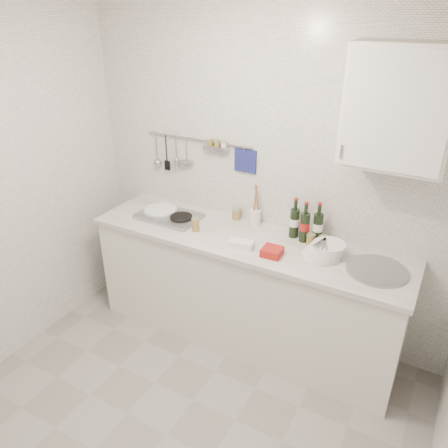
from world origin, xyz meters
name	(u,v)px	position (x,y,z in m)	size (l,w,h in m)	color
floor	(167,435)	(0.00, 0.00, 0.00)	(3.00, 3.00, 0.00)	gray
back_wall	(264,183)	(0.00, 1.40, 1.25)	(3.00, 0.02, 2.50)	silver
counter	(245,292)	(0.01, 1.10, 0.43)	(2.44, 0.64, 0.96)	silver
wall_rail	(196,151)	(-0.60, 1.37, 1.43)	(0.98, 0.09, 0.34)	#93969B
wall_cabinet	(400,107)	(0.90, 1.22, 1.95)	(0.60, 0.38, 0.70)	silver
plate_stack_hob	(159,212)	(-0.81, 1.12, 0.95)	(0.30, 0.29, 0.05)	#485EA5
plate_stack_sink	(325,250)	(0.59, 1.12, 0.97)	(0.28, 0.27, 0.11)	white
wine_bottles	(306,221)	(0.39, 1.28, 1.07)	(0.25, 0.11, 0.31)	black
butter_dish	(241,244)	(0.03, 0.95, 0.95)	(0.18, 0.09, 0.05)	white
strawberry_punnet	(272,252)	(0.27, 0.96, 0.95)	(0.13, 0.13, 0.06)	#B01317
utensil_crock	(255,216)	(-0.03, 1.33, 1.00)	(0.08, 0.08, 0.34)	white
jar_a	(236,214)	(-0.21, 1.35, 0.97)	(0.07, 0.07, 0.09)	olive
jar_b	(311,239)	(0.45, 1.24, 0.96)	(0.06, 0.06, 0.08)	olive
jar_c	(323,241)	(0.54, 1.26, 0.96)	(0.07, 0.07, 0.08)	olive
jar_d	(196,224)	(-0.39, 1.01, 0.97)	(0.06, 0.06, 0.10)	olive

